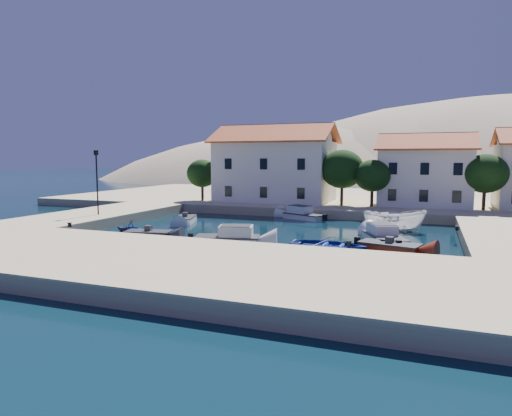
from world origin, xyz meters
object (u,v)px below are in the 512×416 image
at_px(rowboat_south, 328,251).
at_px(boat_east, 394,231).
at_px(lamppost, 97,176).
at_px(building_mid, 425,169).
at_px(building_left, 276,162).
at_px(cabin_cruiser_east, 385,237).
at_px(cabin_cruiser_south, 227,238).

bearing_deg(rowboat_south, boat_east, -17.57).
distance_m(lamppost, rowboat_south, 24.56).
xyz_separation_m(building_mid, rowboat_south, (-5.84, -25.55, -5.22)).
bearing_deg(building_left, building_mid, 3.18).
distance_m(lamppost, cabin_cruiser_east, 27.38).
bearing_deg(building_mid, rowboat_south, -102.87).
height_order(building_mid, lamppost, building_mid).
bearing_deg(building_mid, lamppost, -144.55).
relative_size(building_left, lamppost, 2.36).
distance_m(rowboat_south, boat_east, 11.44).
relative_size(cabin_cruiser_south, cabin_cruiser_east, 0.94).
distance_m(building_left, boat_east, 21.71).
bearing_deg(cabin_cruiser_south, lamppost, 147.50).
height_order(building_left, cabin_cruiser_east, building_left).
xyz_separation_m(rowboat_south, boat_east, (3.61, 10.86, 0.00)).
distance_m(building_left, cabin_cruiser_south, 25.59).
relative_size(building_mid, boat_east, 1.93).
bearing_deg(rowboat_south, building_mid, -12.05).
distance_m(cabin_cruiser_south, cabin_cruiser_east, 12.02).
bearing_deg(cabin_cruiser_east, building_mid, -30.15).
xyz_separation_m(cabin_cruiser_east, boat_east, (0.23, 6.34, -0.48)).
height_order(building_mid, rowboat_south, building_mid).
bearing_deg(boat_east, cabin_cruiser_south, 130.08).
height_order(building_left, boat_east, building_left).
xyz_separation_m(building_left, cabin_cruiser_east, (15.54, -20.03, -5.46)).
relative_size(building_mid, cabin_cruiser_south, 2.01).
bearing_deg(lamppost, rowboat_south, -10.89).
bearing_deg(building_mid, boat_east, -98.62).
bearing_deg(cabin_cruiser_south, building_left, 83.82).
xyz_separation_m(lamppost, boat_east, (27.27, 6.31, -4.75)).
bearing_deg(boat_east, cabin_cruiser_east, 174.11).
height_order(building_mid, boat_east, building_mid).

